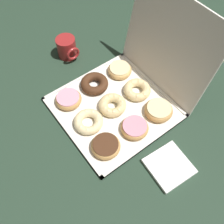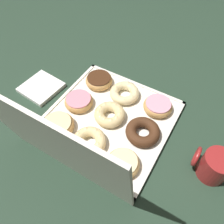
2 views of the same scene
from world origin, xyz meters
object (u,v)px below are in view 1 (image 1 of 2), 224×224
Objects in this scene: pink_frosted_donut_0 at (68,99)px; cruller_donut_4 at (113,105)px; chocolate_frosted_donut_2 at (106,146)px; pink_frosted_donut_5 at (135,127)px; glazed_ring_donut_6 at (120,70)px; chocolate_cake_ring_donut_3 at (94,84)px; coffee_mug at (67,47)px; cruller_donut_7 at (138,90)px; cruller_donut_1 at (88,122)px; donut_box at (113,108)px; napkin_stack at (169,166)px; glazed_ring_donut_8 at (159,110)px.

pink_frosted_donut_0 is 0.96× the size of cruller_donut_4.
chocolate_frosted_donut_2 is 0.14m from pink_frosted_donut_5.
chocolate_frosted_donut_2 is at bearing -45.39° from cruller_donut_4.
pink_frosted_donut_5 is at bearing -26.19° from glazed_ring_donut_6.
coffee_mug is (-0.24, 0.01, 0.02)m from chocolate_cake_ring_donut_3.
glazed_ring_donut_6 is 0.93× the size of cruller_donut_7.
pink_frosted_donut_5 is at bearing 45.35° from cruller_donut_1.
donut_box is at bearing 44.78° from pink_frosted_donut_0.
coffee_mug reaches higher than cruller_donut_1.
coffee_mug reaches higher than napkin_stack.
cruller_donut_1 reaches higher than glazed_ring_donut_6.
cruller_donut_4 reaches higher than cruller_donut_7.
glazed_ring_donut_8 is at bearing 1.07° from cruller_donut_7.
glazed_ring_donut_8 reaches higher than chocolate_frosted_donut_2.
pink_frosted_donut_0 and pink_frosted_donut_5 have the same top height.
glazed_ring_donut_8 is at bearing 44.47° from donut_box.
napkin_stack is (0.32, -0.12, -0.02)m from cruller_donut_7.
coffee_mug is (-0.38, 0.01, 0.05)m from donut_box.
glazed_ring_donut_6 is at bearing 89.11° from chocolate_cake_ring_donut_3.
cruller_donut_1 is 0.35m from napkin_stack.
cruller_donut_1 reaches higher than napkin_stack.
chocolate_cake_ring_donut_3 is at bearing -90.89° from glazed_ring_donut_6.
chocolate_frosted_donut_2 is at bearing -16.18° from coffee_mug.
cruller_donut_4 reaches higher than pink_frosted_donut_0.
glazed_ring_donut_8 reaches higher than pink_frosted_donut_5.
chocolate_cake_ring_donut_3 is at bearing -154.17° from glazed_ring_donut_8.
chocolate_cake_ring_donut_3 is at bearing -179.14° from napkin_stack.
glazed_ring_donut_8 is (0.13, 0.26, 0.00)m from cruller_donut_1.
glazed_ring_donut_8 is at bearing 12.96° from coffee_mug.
cruller_donut_1 is 1.06× the size of coffee_mug.
cruller_donut_4 is 0.32m from napkin_stack.
glazed_ring_donut_6 is (-0.14, 0.26, -0.00)m from cruller_donut_1.
coffee_mug reaches higher than glazed_ring_donut_6.
chocolate_frosted_donut_2 reaches higher than napkin_stack.
cruller_donut_1 is 0.19m from chocolate_cake_ring_donut_3.
chocolate_frosted_donut_2 is at bearing -45.75° from glazed_ring_donut_6.
pink_frosted_donut_0 is at bearing 179.55° from chocolate_frosted_donut_2.
glazed_ring_donut_8 is at bearing 91.76° from pink_frosted_donut_5.
glazed_ring_donut_8 is (0.00, 0.26, 0.00)m from chocolate_frosted_donut_2.
napkin_stack is at bearing -20.49° from cruller_donut_7.
donut_box is 3.83× the size of cruller_donut_4.
cruller_donut_4 is at bearing -1.92° from chocolate_cake_ring_donut_3.
cruller_donut_4 is 0.38m from coffee_mug.
glazed_ring_donut_6 is (-0.00, 0.27, -0.00)m from pink_frosted_donut_0.
napkin_stack is at bearing 1.08° from donut_box.
pink_frosted_donut_0 is 0.28m from coffee_mug.
cruller_donut_4 is at bearing -175.88° from pink_frosted_donut_5.
cruller_donut_4 reaches higher than chocolate_frosted_donut_2.
cruller_donut_4 is 0.99× the size of glazed_ring_donut_8.
glazed_ring_donut_6 is 0.93× the size of glazed_ring_donut_8.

